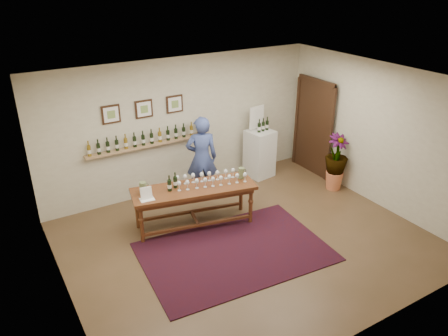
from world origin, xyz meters
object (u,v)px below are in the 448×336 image
tasting_table (194,193)px  person (202,158)px  display_pedestal (260,153)px  potted_plant (336,162)px

tasting_table → person: size_ratio=1.32×
display_pedestal → potted_plant: display_pedestal is taller
display_pedestal → person: person is taller
tasting_table → potted_plant: size_ratio=2.17×
tasting_table → potted_plant: potted_plant is taller
potted_plant → person: (-2.60, 1.13, 0.25)m
display_pedestal → person: bearing=-171.3°
display_pedestal → person: (-1.61, -0.25, 0.34)m
display_pedestal → tasting_table: bearing=-153.0°
tasting_table → person: bearing=66.3°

